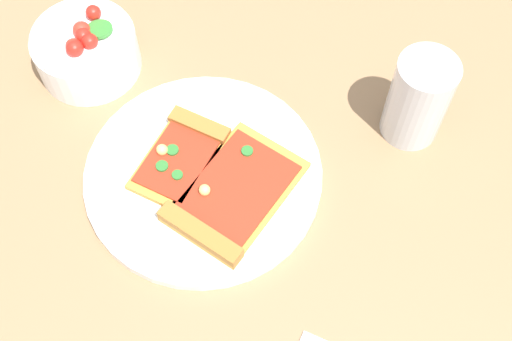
{
  "coord_description": "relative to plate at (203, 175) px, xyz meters",
  "views": [
    {
      "loc": [
        -0.25,
        -0.24,
        0.67
      ],
      "look_at": [
        0.05,
        -0.04,
        0.03
      ],
      "focal_mm": 45.59,
      "sensor_mm": 36.0,
      "label": 1
    }
  ],
  "objects": [
    {
      "name": "ground_plane",
      "position": [
        -0.02,
        -0.01,
        -0.01
      ],
      "size": [
        2.4,
        2.4,
        0.0
      ],
      "primitive_type": "plane",
      "color": "#93704C",
      "rests_on": "ground"
    },
    {
      "name": "plate",
      "position": [
        0.0,
        0.0,
        0.0
      ],
      "size": [
        0.28,
        0.28,
        0.01
      ],
      "primitive_type": "cylinder",
      "color": "white",
      "rests_on": "ground_plane"
    },
    {
      "name": "pizza_slice_near",
      "position": [
        -0.02,
        -0.05,
        0.01
      ],
      "size": [
        0.16,
        0.11,
        0.02
      ],
      "color": "gold",
      "rests_on": "plate"
    },
    {
      "name": "pizza_slice_far",
      "position": [
        0.01,
        0.03,
        0.01
      ],
      "size": [
        0.12,
        0.09,
        0.02
      ],
      "color": "gold",
      "rests_on": "plate"
    },
    {
      "name": "salad_bowl",
      "position": [
        0.06,
        0.22,
        0.03
      ],
      "size": [
        0.13,
        0.13,
        0.07
      ],
      "color": "white",
      "rests_on": "ground_plane"
    },
    {
      "name": "soda_glass",
      "position": [
        0.19,
        -0.17,
        0.05
      ],
      "size": [
        0.07,
        0.07,
        0.12
      ],
      "color": "silver",
      "rests_on": "ground_plane"
    }
  ]
}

